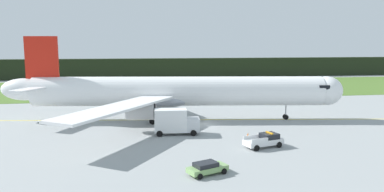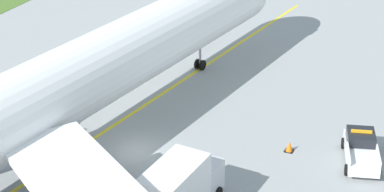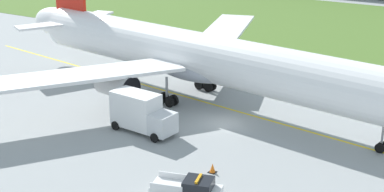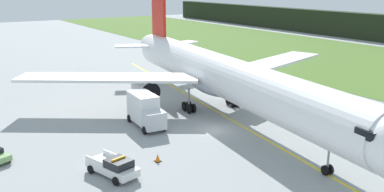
% 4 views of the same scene
% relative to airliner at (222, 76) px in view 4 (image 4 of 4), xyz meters
% --- Properties ---
extents(ground, '(320.00, 320.00, 0.00)m').
position_rel_airliner_xyz_m(ground, '(4.69, -4.34, -5.04)').
color(ground, '#939798').
extents(taxiway_centerline_main, '(80.23, 11.44, 0.01)m').
position_rel_airliner_xyz_m(taxiway_centerline_main, '(0.70, -0.10, -5.03)').
color(taxiway_centerline_main, yellow).
rests_on(taxiway_centerline_main, ground).
extents(airliner, '(60.18, 48.55, 14.75)m').
position_rel_airliner_xyz_m(airliner, '(0.00, 0.00, 0.00)').
color(airliner, white).
rests_on(airliner, ground).
extents(ops_pickup_truck, '(5.59, 3.42, 1.94)m').
position_rel_airliner_xyz_m(ops_pickup_truck, '(9.85, -18.94, -4.14)').
color(ops_pickup_truck, white).
rests_on(ops_pickup_truck, ground).
extents(catering_truck, '(6.81, 3.09, 4.00)m').
position_rel_airliner_xyz_m(catering_truck, '(-1.06, -10.41, -3.06)').
color(catering_truck, silver).
rests_on(catering_truck, ground).
extents(apron_cone, '(0.63, 0.63, 0.79)m').
position_rel_airliner_xyz_m(apron_cone, '(9.08, -14.16, -4.65)').
color(apron_cone, black).
rests_on(apron_cone, ground).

